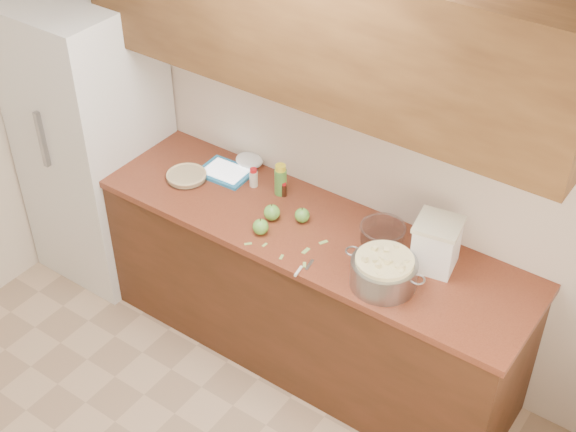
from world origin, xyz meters
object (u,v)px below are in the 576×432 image
Objects in this scene: flour_canister at (436,244)px; colander at (384,272)px; pie at (187,176)px; tablet at (226,172)px.

colander is at bearing -117.10° from flour_canister.
colander is 1.60× the size of flour_canister.
flour_canister is (1.46, 0.14, 0.11)m from pie.
flour_canister reaches higher than colander.
colander reaches higher than tablet.
flour_canister is at bearing 5.49° from pie.
tablet is (0.15, 0.17, -0.01)m from pie.
pie is at bearing 174.81° from colander.
colander is (1.33, -0.12, 0.06)m from pie.
tablet is (-1.18, 0.29, -0.07)m from colander.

